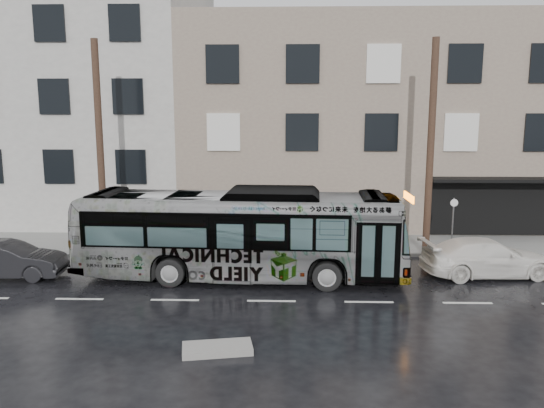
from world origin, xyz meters
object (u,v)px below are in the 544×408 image
(bus, at_px, (240,234))
(utility_pole_rear, at_px, (100,148))
(white_sedan, at_px, (487,257))
(dark_sedan, at_px, (7,260))
(sign_post, at_px, (452,226))
(utility_pole_front, at_px, (431,148))

(bus, bearing_deg, utility_pole_rear, 65.08)
(bus, distance_m, white_sedan, 9.38)
(bus, xyz_separation_m, dark_sedan, (-8.73, -0.28, -1.00))
(sign_post, height_order, dark_sedan, sign_post)
(white_sedan, bearing_deg, dark_sedan, 86.20)
(utility_pole_front, relative_size, dark_sedan, 2.16)
(utility_pole_front, bearing_deg, dark_sedan, -167.68)
(utility_pole_front, relative_size, white_sedan, 1.83)
(utility_pole_rear, distance_m, bus, 7.69)
(utility_pole_front, xyz_separation_m, dark_sedan, (-16.46, -3.60, -3.96))
(bus, bearing_deg, dark_sedan, 94.80)
(utility_pole_rear, bearing_deg, white_sedan, -10.11)
(utility_pole_front, bearing_deg, utility_pole_rear, 180.00)
(utility_pole_rear, relative_size, sign_post, 3.75)
(dark_sedan, bearing_deg, utility_pole_rear, -37.72)
(utility_pole_rear, height_order, bus, utility_pole_rear)
(bus, relative_size, white_sedan, 2.47)
(utility_pole_rear, distance_m, sign_post, 15.46)
(utility_pole_front, xyz_separation_m, utility_pole_rear, (-14.00, 0.00, 0.00))
(utility_pole_front, relative_size, sign_post, 3.75)
(dark_sedan, bearing_deg, white_sedan, -90.73)
(utility_pole_front, xyz_separation_m, bus, (-7.73, -3.32, -2.96))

